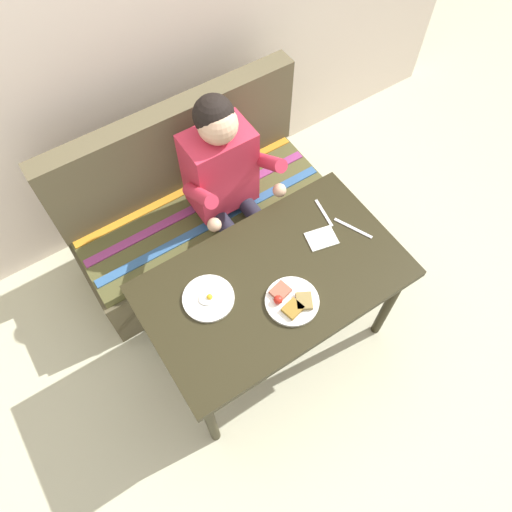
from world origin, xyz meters
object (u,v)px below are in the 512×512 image
Objects in this scene: table at (274,287)px; plate_eggs at (208,298)px; fork at (324,213)px; person at (227,180)px; knife at (353,228)px; couch at (198,214)px; plate_breakfast at (292,301)px; napkin at (321,238)px.

table is 0.32m from plate_eggs.
plate_eggs is at bearing -162.87° from fork.
knife is (0.35, -0.57, -0.01)m from person.
fork is (0.70, 0.09, -0.01)m from plate_eggs.
couch is 1.19× the size of person.
knife is (0.77, -0.06, -0.01)m from plate_eggs.
table is 0.48m from knife.
plate_breakfast is at bearing 174.12° from knife.
plate_breakfast reaches higher than plate_eggs.
couch is 10.45× the size of napkin.
couch is 0.99m from plate_breakfast.
table is 0.83× the size of couch.
napkin is 0.15m from fork.
plate_eggs is 1.35× the size of fork.
couch is 0.46m from person.
couch is at bearing 89.89° from plate_breakfast.
plate_breakfast is at bearing -90.69° from table.
couch is at bearing 134.01° from fork.
napkin is (0.31, 0.19, -0.01)m from plate_breakfast.
knife is (0.16, -0.04, -0.00)m from napkin.
table is 0.17m from plate_breakfast.
person reaches higher than knife.
knife is (0.47, -0.75, 0.40)m from couch.
plate_breakfast is at bearing -90.11° from couch.
plate_breakfast reaches higher than fork.
person is 5.28× the size of plate_eggs.
knife reaches higher than table.
fork is at bearing -55.54° from person.
table is at bearing 89.31° from plate_breakfast.
fork is (0.41, 0.30, -0.01)m from plate_breakfast.
knife is at bearing 2.21° from table.
table is at bearing -14.34° from plate_eggs.
person is at bearing 97.43° from knife.
person is 0.66m from plate_eggs.
napkin is at bearing 32.03° from plate_breakfast.
plate_eggs is (-0.41, -0.51, -0.00)m from person.
fork is 0.85× the size of knife.
knife is at bearing -4.34° from plate_eggs.
fork and knife have the same top height.
person is 0.51m from fork.
plate_eggs is (-0.30, 0.21, -0.01)m from plate_breakfast.
plate_eggs is 1.67× the size of napkin.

